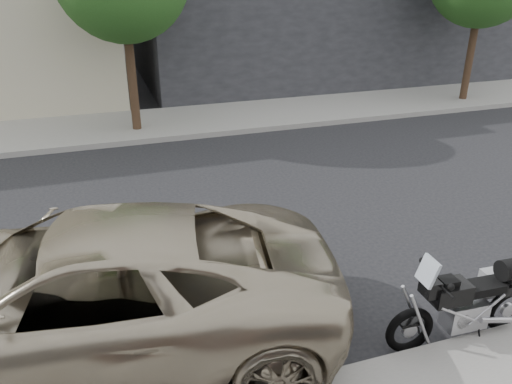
{
  "coord_description": "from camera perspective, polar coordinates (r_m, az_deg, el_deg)",
  "views": [
    {
      "loc": [
        3.06,
        7.83,
        4.33
      ],
      "look_at": [
        0.7,
        0.69,
        0.9
      ],
      "focal_mm": 35.0,
      "sensor_mm": 36.0,
      "label": 1
    }
  ],
  "objects": [
    {
      "name": "minivan",
      "position": [
        6.3,
        -19.41,
        -10.7
      ],
      "size": [
        6.45,
        3.82,
        1.68
      ],
      "primitive_type": "imported",
      "rotation": [
        0.0,
        0.0,
        1.39
      ],
      "color": "tan",
      "rests_on": "ground"
    },
    {
      "name": "ground",
      "position": [
        9.45,
        2.73,
        -2.75
      ],
      "size": [
        120.0,
        120.0,
        0.0
      ],
      "primitive_type": "plane",
      "color": "black",
      "rests_on": "ground"
    },
    {
      "name": "far_sidewalk",
      "position": [
        15.26,
        -6.05,
        8.2
      ],
      "size": [
        44.0,
        3.0,
        0.15
      ],
      "primitive_type": "cube",
      "color": "gray",
      "rests_on": "ground"
    },
    {
      "name": "motorcycle",
      "position": [
        6.83,
        23.41,
        -11.31
      ],
      "size": [
        2.05,
        0.66,
        1.3
      ],
      "rotation": [
        0.0,
        0.0,
        -0.04
      ],
      "color": "black",
      "rests_on": "ground"
    }
  ]
}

